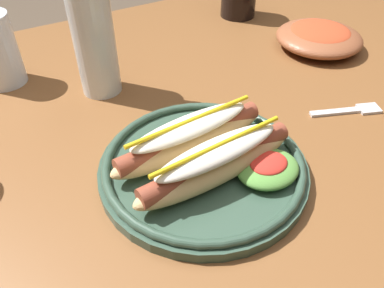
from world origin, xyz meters
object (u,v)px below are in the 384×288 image
at_px(hot_dog_plate, 206,160).
at_px(fork, 351,110).
at_px(glass_bottle, 93,36).
at_px(side_bowl, 319,37).

relative_size(hot_dog_plate, fork, 2.39).
distance_m(fork, glass_bottle, 0.44).
height_order(fork, glass_bottle, glass_bottle).
relative_size(hot_dog_plate, glass_bottle, 1.06).
distance_m(hot_dog_plate, fork, 0.29).
xyz_separation_m(hot_dog_plate, glass_bottle, (-0.05, 0.27, 0.08)).
bearing_deg(side_bowl, hot_dog_plate, -153.61).
bearing_deg(hot_dog_plate, fork, 0.01).
height_order(glass_bottle, side_bowl, glass_bottle).
bearing_deg(side_bowl, fork, -120.60).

